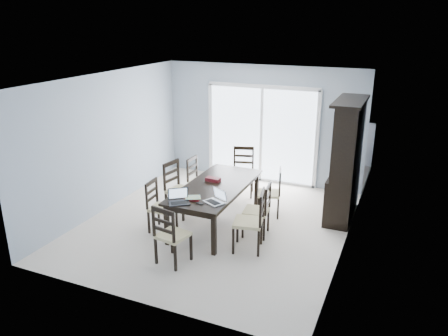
{
  "coord_description": "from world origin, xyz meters",
  "views": [
    {
      "loc": [
        2.97,
        -6.5,
        3.53
      ],
      "look_at": [
        0.16,
        0.0,
        1.09
      ],
      "focal_mm": 35.0,
      "sensor_mm": 36.0,
      "label": 1
    }
  ],
  "objects": [
    {
      "name": "cell_phone",
      "position": [
        0.1,
        -0.83,
        0.76
      ],
      "size": [
        0.13,
        0.08,
        0.01
      ],
      "primitive_type": "cube",
      "rotation": [
        0.0,
        0.0,
        -0.25
      ],
      "color": "black",
      "rests_on": "dining_table"
    },
    {
      "name": "chair_left_far",
      "position": [
        -0.78,
        0.81,
        0.56
      ],
      "size": [
        0.43,
        0.42,
        1.06
      ],
      "rotation": [
        0.0,
        0.0,
        -1.62
      ],
      "color": "black",
      "rests_on": "floor"
    },
    {
      "name": "chair_left_mid",
      "position": [
        -0.86,
        0.13,
        0.62
      ],
      "size": [
        0.53,
        0.52,
        1.18
      ],
      "rotation": [
        0.0,
        0.0,
        -1.75
      ],
      "color": "black",
      "rests_on": "floor"
    },
    {
      "name": "chair_right_mid",
      "position": [
        0.88,
        -0.08,
        0.57
      ],
      "size": [
        0.46,
        0.45,
        1.08
      ],
      "rotation": [
        0.0,
        0.0,
        1.69
      ],
      "color": "black",
      "rests_on": "floor"
    },
    {
      "name": "laptop_dark",
      "position": [
        -0.2,
        -0.95,
        0.81
      ],
      "size": [
        0.4,
        0.38,
        0.23
      ],
      "rotation": [
        0.0,
        0.0,
        0.63
      ],
      "color": "black",
      "rests_on": "dining_table"
    },
    {
      "name": "game_box",
      "position": [
        -0.13,
        0.17,
        0.78
      ],
      "size": [
        0.27,
        0.15,
        0.07
      ],
      "primitive_type": "cube",
      "rotation": [
        0.0,
        0.0,
        -0.08
      ],
      "color": "#50101C",
      "rests_on": "dining_table"
    },
    {
      "name": "wall_right",
      "position": [
        2.25,
        0.0,
        1.3
      ],
      "size": [
        0.02,
        5.0,
        2.6
      ],
      "primitive_type": "cube",
      "color": "#95A2B1",
      "rests_on": "floor"
    },
    {
      "name": "ceiling",
      "position": [
        0.0,
        0.0,
        2.6
      ],
      "size": [
        5.0,
        5.0,
        0.0
      ],
      "primitive_type": "plane",
      "rotation": [
        3.14,
        0.0,
        0.0
      ],
      "color": "white",
      "rests_on": "back_wall"
    },
    {
      "name": "china_hutch",
      "position": [
        2.02,
        1.25,
        1.07
      ],
      "size": [
        0.5,
        1.38,
        2.2
      ],
      "color": "black",
      "rests_on": "floor"
    },
    {
      "name": "chair_right_far",
      "position": [
        0.84,
        0.78,
        0.56
      ],
      "size": [
        0.5,
        0.49,
        1.06
      ],
      "rotation": [
        0.0,
        0.0,
        1.85
      ],
      "color": "black",
      "rests_on": "floor"
    },
    {
      "name": "chair_right_near",
      "position": [
        0.94,
        -0.6,
        0.62
      ],
      "size": [
        0.53,
        0.52,
        1.17
      ],
      "rotation": [
        0.0,
        0.0,
        1.78
      ],
      "color": "black",
      "rests_on": "floor"
    },
    {
      "name": "sliding_door",
      "position": [
        0.0,
        2.48,
        1.09
      ],
      "size": [
        2.52,
        0.05,
        2.18
      ],
      "color": "silver",
      "rests_on": "floor"
    },
    {
      "name": "back_wall",
      "position": [
        0.0,
        2.5,
        1.3
      ],
      "size": [
        4.5,
        0.02,
        2.6
      ],
      "primitive_type": "cube",
      "color": "#95A2B1",
      "rests_on": "floor"
    },
    {
      "name": "chair_left_near",
      "position": [
        -0.83,
        -0.6,
        0.55
      ],
      "size": [
        0.43,
        0.42,
        1.05
      ],
      "rotation": [
        0.0,
        0.0,
        -1.52
      ],
      "color": "black",
      "rests_on": "floor"
    },
    {
      "name": "balcony",
      "position": [
        0.0,
        3.5,
        -0.05
      ],
      "size": [
        4.5,
        2.0,
        0.1
      ],
      "primitive_type": "cube",
      "color": "gray",
      "rests_on": "ground"
    },
    {
      "name": "laptop_silver",
      "position": [
        0.29,
        -0.71,
        0.8
      ],
      "size": [
        0.38,
        0.34,
        0.22
      ],
      "rotation": [
        0.0,
        0.0,
        -0.47
      ],
      "color": "#B9B9BC",
      "rests_on": "dining_table"
    },
    {
      "name": "book_stack",
      "position": [
        -0.08,
        -0.72,
        0.77
      ],
      "size": [
        0.31,
        0.28,
        0.04
      ],
      "rotation": [
        0.0,
        0.0,
        0.35
      ],
      "color": "maroon",
      "rests_on": "dining_table"
    },
    {
      "name": "chair_end_far",
      "position": [
        -0.09,
        1.59,
        0.61
      ],
      "size": [
        0.54,
        0.55,
        1.15
      ],
      "rotation": [
        0.0,
        0.0,
        3.42
      ],
      "color": "black",
      "rests_on": "floor"
    },
    {
      "name": "dining_table",
      "position": [
        0.0,
        0.0,
        0.67
      ],
      "size": [
        1.0,
        2.2,
        0.75
      ],
      "color": "black",
      "rests_on": "floor"
    },
    {
      "name": "hot_tub",
      "position": [
        -0.47,
        3.53,
        0.48
      ],
      "size": [
        2.03,
        1.85,
        0.96
      ],
      "rotation": [
        0.0,
        0.0,
        -0.11
      ],
      "color": "maroon",
      "rests_on": "balcony"
    },
    {
      "name": "floor",
      "position": [
        0.0,
        0.0,
        0.0
      ],
      "size": [
        5.0,
        5.0,
        0.0
      ],
      "primitive_type": "plane",
      "color": "silver",
      "rests_on": "ground"
    },
    {
      "name": "railing",
      "position": [
        0.0,
        4.5,
        0.55
      ],
      "size": [
        4.5,
        0.06,
        1.1
      ],
      "primitive_type": "cube",
      "color": "#99999E",
      "rests_on": "balcony"
    },
    {
      "name": "wall_left",
      "position": [
        -2.25,
        0.0,
        1.3
      ],
      "size": [
        0.02,
        5.0,
        2.6
      ],
      "primitive_type": "cube",
      "color": "#95A2B1",
      "rests_on": "floor"
    },
    {
      "name": "chair_end_near",
      "position": [
        -0.07,
        -1.53,
        0.59
      ],
      "size": [
        0.48,
        0.49,
        1.11
      ],
      "rotation": [
        0.0,
        0.0,
        -0.18
      ],
      "color": "black",
      "rests_on": "floor"
    }
  ]
}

